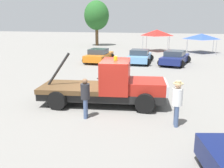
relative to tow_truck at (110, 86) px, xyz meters
The scene contains 11 objects.
ground_plane 1.00m from the tow_truck, behind, with size 160.00×160.00×0.00m, color gray.
tow_truck is the anchor object (origin of this frame).
person_near_truck 3.67m from the tow_truck, 29.12° to the right, with size 0.40×0.40×1.80m.
person_at_hood 2.01m from the tow_truck, 103.43° to the right, with size 0.38×0.38×1.69m.
parked_car_orange 13.34m from the tow_truck, 111.22° to the left, with size 2.55×4.66×1.34m.
parked_car_skyblue 12.88m from the tow_truck, 93.46° to the left, with size 2.61×4.41×1.34m.
parked_car_navy 13.15m from the tow_truck, 78.82° to the left, with size 2.97×4.87×1.34m.
canopy_tent_red 23.67m from the tow_truck, 90.88° to the left, with size 3.31×3.31×2.90m.
canopy_tent_blue 23.97m from the tow_truck, 77.05° to the left, with size 3.47×3.47×2.45m.
tree_left 31.61m from the tow_truck, 110.55° to the left, with size 4.12×4.12×7.36m.
traffic_cone 5.78m from the tow_truck, 113.19° to the left, with size 0.40×0.40×0.55m.
Camera 1 is at (3.69, -11.06, 3.93)m, focal length 40.00 mm.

